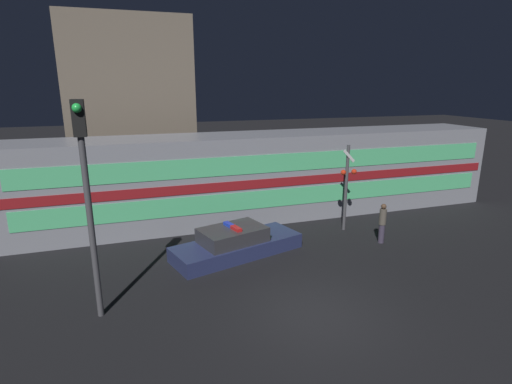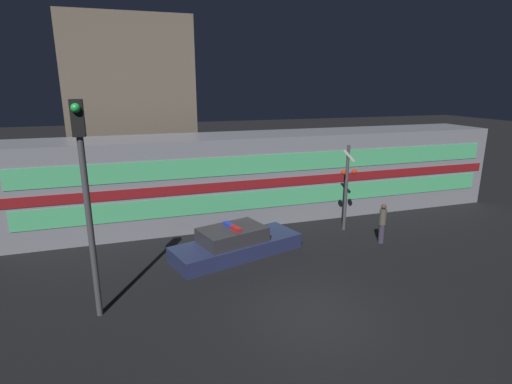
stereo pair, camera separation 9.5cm
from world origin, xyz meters
The scene contains 7 objects.
ground_plane centered at (0.00, 0.00, 0.00)m, with size 120.00×120.00×0.00m, color black.
train centered at (1.90, 8.81, 2.00)m, with size 22.99×3.04×4.00m.
police_car centered at (-1.00, 4.69, 0.44)m, with size 5.22×3.03×1.22m.
pedestrian centered at (4.92, 3.98, 0.85)m, with size 0.28×0.28×1.65m.
crossing_signal_near centered at (4.26, 5.75, 2.12)m, with size 0.75×0.32×3.77m.
traffic_light_corner centered at (-5.69, 1.91, 3.71)m, with size 0.30×0.46×5.89m.
building_left centered at (-4.15, 16.09, 4.83)m, with size 6.49×6.80×9.66m.
Camera 1 is at (-4.68, -8.81, 6.24)m, focal length 28.00 mm.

